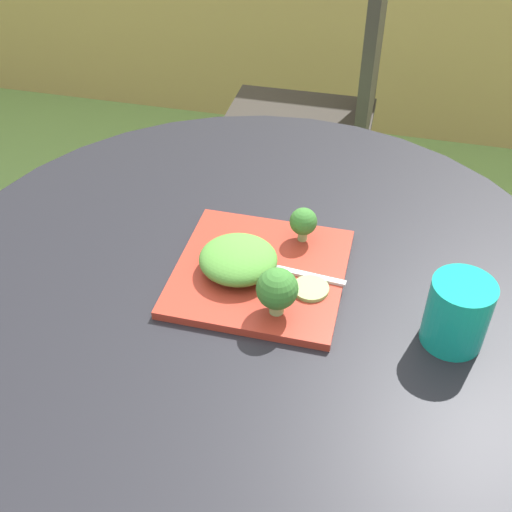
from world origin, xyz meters
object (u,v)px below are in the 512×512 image
at_px(patio_chair, 328,103).
at_px(salad_plate, 260,273).
at_px(drinking_glass, 457,316).
at_px(fork, 287,271).

xyz_separation_m(patio_chair, salad_plate, (0.03, -0.96, 0.19)).
height_order(salad_plate, drinking_glass, drinking_glass).
distance_m(salad_plate, drinking_glass, 0.30).
xyz_separation_m(drinking_glass, fork, (-0.25, 0.07, -0.03)).
xyz_separation_m(salad_plate, drinking_glass, (0.29, -0.06, 0.04)).
xyz_separation_m(patio_chair, drinking_glass, (0.32, -1.02, 0.22)).
height_order(patio_chair, drinking_glass, patio_chair).
bearing_deg(salad_plate, fork, 5.46).
relative_size(salad_plate, fork, 1.67).
xyz_separation_m(salad_plate, fork, (0.04, 0.00, 0.01)).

